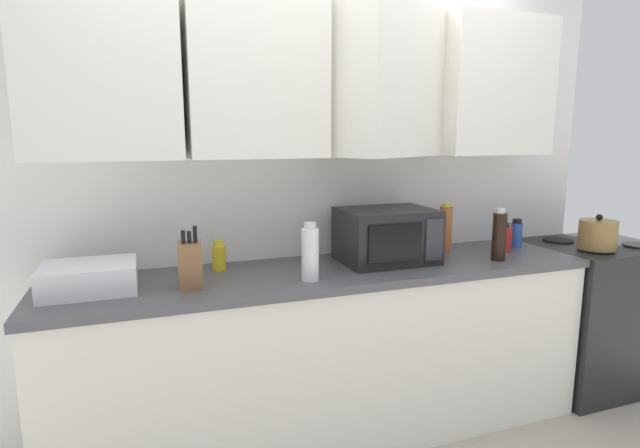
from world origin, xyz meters
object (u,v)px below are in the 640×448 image
at_px(bottle_white_jar, 310,253).
at_px(bottle_soy_dark, 499,236).
at_px(bottle_blue_cleaner, 516,234).
at_px(bottle_red_sauce, 504,238).
at_px(stove_range, 591,313).
at_px(knife_block, 190,265).
at_px(bottle_spice_jar, 446,228).
at_px(bottle_yellow_mustard, 219,256).
at_px(microwave, 387,235).
at_px(kettle, 598,235).
at_px(dish_rack, 89,278).

height_order(bottle_white_jar, bottle_soy_dark, bottle_soy_dark).
bearing_deg(bottle_blue_cleaner, bottle_red_sauce, -155.88).
xyz_separation_m(stove_range, bottle_soy_dark, (-0.85, -0.12, 0.58)).
bearing_deg(knife_block, bottle_spice_jar, 9.79).
xyz_separation_m(bottle_yellow_mustard, bottle_soy_dark, (1.43, -0.31, 0.06)).
xyz_separation_m(bottle_red_sauce, bottle_blue_cleaner, (0.14, 0.06, 0.01)).
distance_m(stove_range, bottle_red_sauce, 0.86).
xyz_separation_m(microwave, bottle_soy_dark, (0.58, -0.18, -0.01)).
distance_m(kettle, bottle_blue_cleaner, 0.44).
bearing_deg(stove_range, bottle_soy_dark, -171.69).
distance_m(knife_block, bottle_red_sauce, 1.77).
distance_m(microwave, bottle_white_jar, 0.53).
relative_size(microwave, bottle_yellow_mustard, 3.20).
relative_size(stove_range, microwave, 1.90).
height_order(dish_rack, bottle_soy_dark, bottle_soy_dark).
bearing_deg(bottle_red_sauce, dish_rack, -179.47).
distance_m(bottle_white_jar, bottle_red_sauce, 1.26).
height_order(bottle_white_jar, bottle_yellow_mustard, bottle_white_jar).
xyz_separation_m(stove_range, bottle_blue_cleaner, (-0.53, 0.10, 0.53)).
bearing_deg(bottle_red_sauce, bottle_yellow_mustard, 174.95).
relative_size(bottle_red_sauce, bottle_blue_cleaner, 0.99).
xyz_separation_m(microwave, bottle_spice_jar, (0.45, 0.13, -0.01)).
xyz_separation_m(bottle_spice_jar, bottle_red_sauce, (0.30, -0.14, -0.05)).
bearing_deg(microwave, bottle_spice_jar, 16.00).
distance_m(dish_rack, bottle_spice_jar, 1.88).
distance_m(bottle_red_sauce, bottle_blue_cleaner, 0.15).
bearing_deg(bottle_white_jar, stove_range, 4.28).
bearing_deg(bottle_spice_jar, microwave, -164.00).
distance_m(kettle, knife_block, 2.27).
distance_m(bottle_blue_cleaner, bottle_soy_dark, 0.39).
relative_size(dish_rack, bottle_yellow_mustard, 2.53).
distance_m(bottle_spice_jar, bottle_red_sauce, 0.34).
height_order(microwave, knife_block, microwave).
xyz_separation_m(stove_range, bottle_red_sauce, (-0.67, 0.04, 0.52)).
xyz_separation_m(bottle_spice_jar, bottle_yellow_mustard, (-1.30, -0.00, -0.06)).
relative_size(microwave, bottle_blue_cleaner, 2.83).
bearing_deg(bottle_yellow_mustard, bottle_soy_dark, -12.07).
relative_size(kettle, dish_rack, 0.54).
height_order(kettle, microwave, microwave).
bearing_deg(stove_range, knife_block, -178.34).
bearing_deg(bottle_soy_dark, bottle_yellow_mustard, 167.93).
height_order(knife_block, bottle_yellow_mustard, knife_block).
xyz_separation_m(knife_block, bottle_blue_cleaner, (1.91, 0.17, -0.02)).
xyz_separation_m(microwave, bottle_white_jar, (-0.49, -0.20, -0.01)).
bearing_deg(bottle_soy_dark, stove_range, 8.31).
relative_size(stove_range, bottle_yellow_mustard, 6.08).
height_order(stove_range, kettle, kettle).
relative_size(stove_range, bottle_blue_cleaner, 5.38).
xyz_separation_m(kettle, bottle_white_jar, (-1.75, -0.00, 0.03)).
distance_m(microwave, bottle_spice_jar, 0.47).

